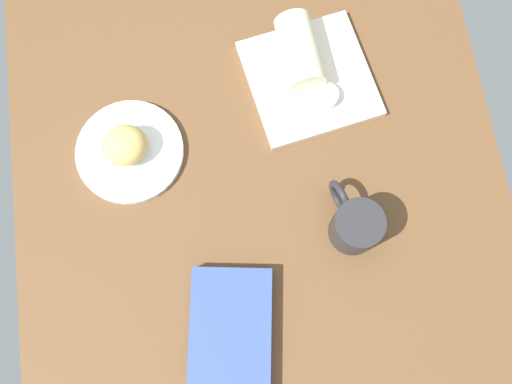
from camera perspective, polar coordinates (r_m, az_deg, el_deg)
name	(u,v)px	position (r cm, az deg, el deg)	size (l,w,h in cm)	color
dining_table	(263,205)	(103.88, 0.70, -1.30)	(110.00, 90.00, 4.00)	brown
round_plate	(130,152)	(106.34, -12.70, 4.02)	(19.88, 19.88, 1.40)	white
scone_pastry	(125,145)	(103.01, -13.21, 4.64)	(8.25, 7.59, 5.86)	tan
square_plate	(309,79)	(109.51, 5.46, 11.39)	(22.58, 22.58, 1.60)	silver
sauce_cup	(325,96)	(106.22, 7.03, 9.68)	(4.96, 4.96, 2.15)	silver
breakfast_wrap	(300,52)	(107.11, 4.49, 14.06)	(6.89, 6.89, 13.76)	beige
book_stack	(230,333)	(97.90, -2.61, -14.11)	(23.72, 17.20, 3.17)	#33477F
coffee_mug	(355,225)	(97.77, 10.04, -3.33)	(13.17, 8.54, 9.22)	#262628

